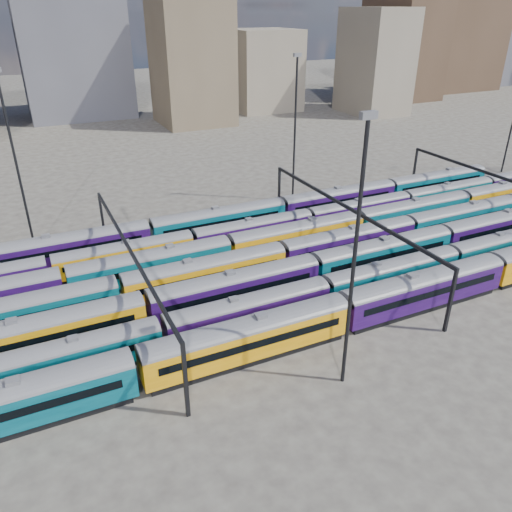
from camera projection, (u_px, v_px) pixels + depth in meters
name	position (u px, v px, depth m)	size (l,w,h in m)	color
ground	(282.00, 272.00, 68.12)	(500.00, 500.00, 0.00)	#3C3833
rake_0	(424.00, 286.00, 58.86)	(158.70, 3.31, 5.59)	black
rake_1	(249.00, 308.00, 55.28)	(98.75, 2.89, 4.87)	black
rake_2	(383.00, 250.00, 67.71)	(151.76, 3.17, 5.34)	black
rake_3	(282.00, 254.00, 66.85)	(129.04, 3.15, 5.30)	black
rake_4	(297.00, 233.00, 72.87)	(107.79, 3.16, 5.32)	black
rake_5	(254.00, 228.00, 75.23)	(134.99, 2.82, 4.74)	black
rake_6	(150.00, 231.00, 73.54)	(132.17, 3.22, 5.44)	black
gantry_1	(130.00, 256.00, 57.43)	(0.35, 40.35, 8.03)	black
gantry_2	(347.00, 214.00, 68.87)	(0.35, 40.35, 8.03)	black
gantry_3	(502.00, 184.00, 80.32)	(0.35, 40.35, 8.03)	black
mast_1	(15.00, 158.00, 68.14)	(1.40, 0.50, 25.60)	black
mast_2	(355.00, 252.00, 42.16)	(1.40, 0.50, 25.60)	black
mast_3	(295.00, 125.00, 86.92)	(1.40, 0.50, 25.60)	black
skyline	(399.00, 41.00, 184.05)	(399.22, 60.48, 50.03)	#665B4C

